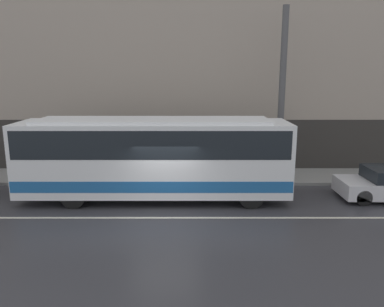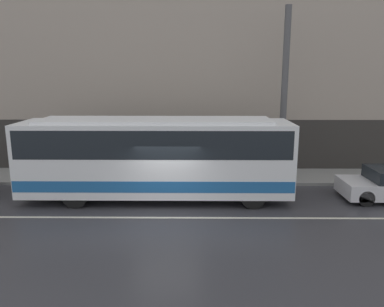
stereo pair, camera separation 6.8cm
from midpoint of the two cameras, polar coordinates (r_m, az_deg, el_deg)
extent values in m
plane|color=#333338|center=(13.96, -3.79, -9.74)|extent=(60.00, 60.00, 0.00)
cube|color=gray|center=(19.04, -2.59, -3.47)|extent=(60.00, 2.80, 0.14)
cube|color=gray|center=(19.89, -2.50, 13.18)|extent=(60.00, 0.30, 11.11)
cube|color=#2D2B28|center=(20.08, -2.42, 1.22)|extent=(60.00, 0.06, 2.78)
cube|color=beige|center=(13.95, -3.80, -9.73)|extent=(54.00, 0.14, 0.01)
cube|color=white|center=(15.51, -5.39, -0.52)|extent=(10.98, 2.54, 2.92)
cube|color=#1E5999|center=(15.73, -5.32, -3.75)|extent=(10.92, 2.57, 0.45)
cube|color=black|center=(15.36, -5.44, 2.12)|extent=(10.65, 2.56, 1.11)
cube|color=orange|center=(15.67, 14.75, 3.99)|extent=(0.12, 1.91, 0.28)
cube|color=white|center=(15.25, -5.50, 5.06)|extent=(9.33, 2.16, 0.12)
cylinder|color=black|center=(14.89, 9.42, -6.45)|extent=(0.98, 0.28, 0.98)
cylinder|color=black|center=(16.99, 8.29, -4.06)|extent=(0.98, 0.28, 0.98)
cylinder|color=black|center=(15.44, -17.26, -6.17)|extent=(0.98, 0.28, 0.98)
cylinder|color=black|center=(17.47, -15.07, -3.90)|extent=(0.98, 0.28, 0.98)
cylinder|color=black|center=(16.51, 25.11, -6.22)|extent=(0.64, 0.20, 0.64)
cylinder|color=black|center=(17.96, 22.94, -4.58)|extent=(0.64, 0.20, 0.64)
cylinder|color=#4C4C4F|center=(18.25, 13.96, 8.55)|extent=(0.30, 0.30, 8.05)
cylinder|color=#333338|center=(18.75, -3.96, -1.32)|extent=(0.36, 0.36, 1.40)
sphere|color=tan|center=(18.58, -3.99, 1.16)|extent=(0.26, 0.26, 0.26)
camera|label=1|loc=(0.03, -89.87, 0.03)|focal=35.00mm
camera|label=2|loc=(0.03, 90.13, -0.03)|focal=35.00mm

